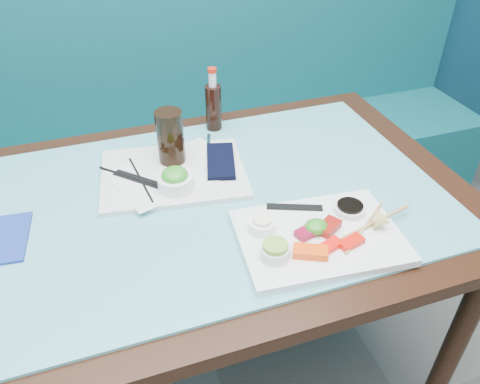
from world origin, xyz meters
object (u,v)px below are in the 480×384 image
object	(u,v)px
dining_table	(206,225)
cola_bottle_body	(213,108)
cola_glass	(170,137)
sashimi_plate	(319,237)
serving_tray	(174,174)
booth_bench	(158,156)
seaweed_bowl	(175,182)

from	to	relation	value
dining_table	cola_bottle_body	size ratio (longest dim) A/B	9.80
dining_table	cola_glass	distance (m)	0.26
sashimi_plate	cola_bottle_body	distance (m)	0.59
serving_tray	cola_glass	world-z (taller)	cola_glass
sashimi_plate	serving_tray	world-z (taller)	sashimi_plate
sashimi_plate	booth_bench	bearing A→B (deg)	106.06
sashimi_plate	cola_glass	bearing A→B (deg)	126.38
cola_glass	cola_bottle_body	size ratio (longest dim) A/B	1.07
booth_bench	serving_tray	bearing A→B (deg)	-94.35
cola_glass	cola_bottle_body	bearing A→B (deg)	44.49
booth_bench	sashimi_plate	size ratio (longest dim) A/B	8.13
booth_bench	serving_tray	size ratio (longest dim) A/B	7.75
dining_table	sashimi_plate	world-z (taller)	sashimi_plate
serving_tray	cola_glass	bearing A→B (deg)	87.58
seaweed_bowl	cola_bottle_body	world-z (taller)	cola_bottle_body
seaweed_bowl	cola_glass	bearing A→B (deg)	81.25
seaweed_bowl	cola_bottle_body	xyz separation A→B (m)	(0.19, 0.30, 0.04)
sashimi_plate	cola_glass	size ratio (longest dim) A/B	2.41
dining_table	seaweed_bowl	bearing A→B (deg)	143.79
booth_bench	sashimi_plate	xyz separation A→B (m)	(0.21, -1.08, 0.39)
dining_table	cola_glass	bearing A→B (deg)	104.11
dining_table	serving_tray	distance (m)	0.17
dining_table	seaweed_bowl	distance (m)	0.15
dining_table	seaweed_bowl	world-z (taller)	seaweed_bowl
serving_tray	cola_glass	xyz separation A→B (m)	(0.01, 0.05, 0.08)
booth_bench	serving_tray	distance (m)	0.82
sashimi_plate	seaweed_bowl	distance (m)	0.39
seaweed_bowl	sashimi_plate	bearing A→B (deg)	-46.44
booth_bench	dining_table	world-z (taller)	booth_bench
cola_bottle_body	dining_table	bearing A→B (deg)	-110.10
sashimi_plate	seaweed_bowl	size ratio (longest dim) A/B	3.99
serving_tray	cola_glass	distance (m)	0.10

